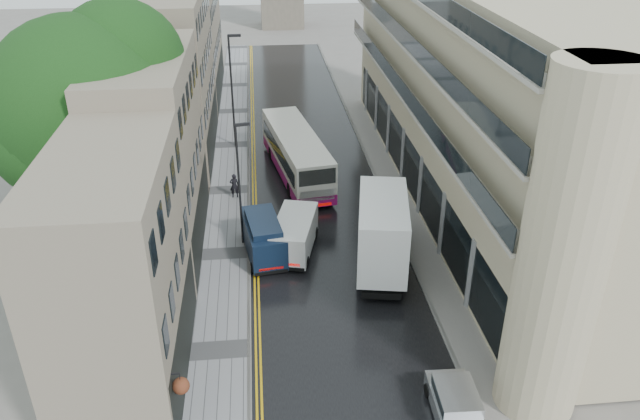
{
  "coord_description": "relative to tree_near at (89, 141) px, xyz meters",
  "views": [
    {
      "loc": [
        -3.61,
        -11.44,
        18.99
      ],
      "look_at": [
        -0.57,
        18.0,
        3.26
      ],
      "focal_mm": 35.0,
      "sensor_mm": 36.0,
      "label": 1
    }
  ],
  "objects": [
    {
      "name": "tree_near",
      "position": [
        0.0,
        0.0,
        0.0
      ],
      "size": [
        10.56,
        10.56,
        13.89
      ],
      "primitive_type": null,
      "color": "black",
      "rests_on": "ground"
    },
    {
      "name": "pedestrian",
      "position": [
        7.06,
        6.33,
        -5.98
      ],
      "size": [
        0.64,
        0.43,
        1.69
      ],
      "primitive_type": "imported",
      "rotation": [
        0.0,
        0.0,
        3.19
      ],
      "color": "black",
      "rests_on": "left_sidewalk"
    },
    {
      "name": "modern_block",
      "position": [
        22.8,
        6.0,
        0.05
      ],
      "size": [
        8.0,
        40.0,
        14.0
      ],
      "primitive_type": null,
      "color": "tan",
      "rests_on": "ground"
    },
    {
      "name": "white_van",
      "position": [
        9.29,
        -2.18,
        -5.85
      ],
      "size": [
        3.12,
        5.09,
        2.14
      ],
      "primitive_type": null,
      "rotation": [
        0.0,
        0.0,
        -0.25
      ],
      "color": "silver",
      "rests_on": "road"
    },
    {
      "name": "white_lorry",
      "position": [
        13.75,
        -4.4,
        -4.74
      ],
      "size": [
        3.93,
        8.65,
        4.38
      ],
      "primitive_type": null,
      "rotation": [
        0.0,
        0.0,
        -0.18
      ],
      "color": "white",
      "rests_on": "road"
    },
    {
      "name": "right_sidewalk",
      "position": [
        17.9,
        7.5,
        -6.89
      ],
      "size": [
        1.8,
        85.0,
        0.12
      ],
      "primitive_type": "cube",
      "color": "slate",
      "rests_on": "ground"
    },
    {
      "name": "lamp_post_near",
      "position": [
        7.62,
        0.3,
        -3.16
      ],
      "size": [
        0.84,
        0.34,
        7.33
      ],
      "primitive_type": null,
      "rotation": [
        0.0,
        0.0,
        0.2
      ],
      "color": "black",
      "rests_on": "left_sidewalk"
    },
    {
      "name": "tree_far",
      "position": [
        0.3,
        13.0,
        -0.72
      ],
      "size": [
        9.24,
        9.24,
        12.46
      ],
      "primitive_type": null,
      "color": "black",
      "rests_on": "ground"
    },
    {
      "name": "road",
      "position": [
        12.5,
        7.5,
        -6.94
      ],
      "size": [
        9.0,
        85.0,
        0.02
      ],
      "primitive_type": "cube",
      "color": "black",
      "rests_on": "ground"
    },
    {
      "name": "old_shop_row",
      "position": [
        3.05,
        10.0,
        -0.95
      ],
      "size": [
        4.5,
        56.0,
        12.0
      ],
      "primitive_type": null,
      "color": "gray",
      "rests_on": "ground"
    },
    {
      "name": "lamp_post_far",
      "position": [
        6.94,
        15.59,
        -2.46
      ],
      "size": [
        0.99,
        0.25,
        8.74
      ],
      "primitive_type": null,
      "rotation": [
        0.0,
        0.0,
        0.03
      ],
      "color": "black",
      "rests_on": "left_sidewalk"
    },
    {
      "name": "navy_van",
      "position": [
        8.2,
        -2.73,
        -5.71
      ],
      "size": [
        2.61,
        5.01,
        2.44
      ],
      "primitive_type": null,
      "rotation": [
        0.0,
        0.0,
        0.15
      ],
      "color": "black",
      "rests_on": "road"
    },
    {
      "name": "cream_bus",
      "position": [
        10.75,
        6.23,
        -5.33
      ],
      "size": [
        4.5,
        12.0,
        3.2
      ],
      "primitive_type": null,
      "rotation": [
        0.0,
        0.0,
        0.16
      ],
      "color": "silver",
      "rests_on": "road"
    },
    {
      "name": "left_sidewalk",
      "position": [
        6.65,
        7.5,
        -6.89
      ],
      "size": [
        2.7,
        85.0,
        0.12
      ],
      "primitive_type": "cube",
      "color": "gray",
      "rests_on": "ground"
    }
  ]
}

